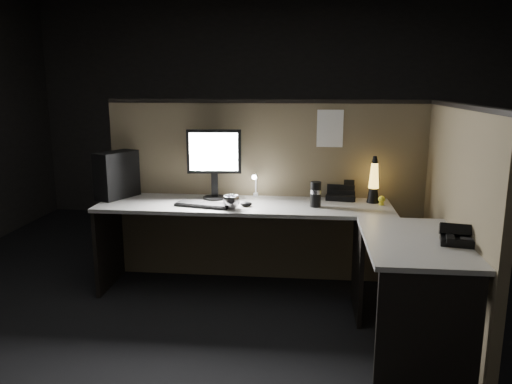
# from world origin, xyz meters

# --- Properties ---
(floor) EXTENTS (6.00, 6.00, 0.00)m
(floor) POSITION_xyz_m (0.00, 0.00, 0.00)
(floor) COLOR black
(floor) RESTS_ON ground
(room_shell) EXTENTS (6.00, 6.00, 6.00)m
(room_shell) POSITION_xyz_m (0.00, 0.00, 1.62)
(room_shell) COLOR silver
(room_shell) RESTS_ON ground
(partition_back) EXTENTS (2.66, 0.06, 1.50)m
(partition_back) POSITION_xyz_m (0.00, 0.93, 0.75)
(partition_back) COLOR brown
(partition_back) RESTS_ON ground
(partition_right) EXTENTS (0.06, 1.66, 1.50)m
(partition_right) POSITION_xyz_m (1.33, 0.10, 0.75)
(partition_right) COLOR brown
(partition_right) RESTS_ON ground
(desk) EXTENTS (2.60, 1.60, 0.73)m
(desk) POSITION_xyz_m (0.18, 0.25, 0.58)
(desk) COLOR #A6A39C
(desk) RESTS_ON ground
(pc_tower) EXTENTS (0.30, 0.40, 0.38)m
(pc_tower) POSITION_xyz_m (-1.22, 0.71, 0.92)
(pc_tower) COLOR black
(pc_tower) RESTS_ON desk
(monitor) EXTENTS (0.44, 0.19, 0.57)m
(monitor) POSITION_xyz_m (-0.41, 0.76, 1.07)
(monitor) COLOR black
(monitor) RESTS_ON desk
(keyboard) EXTENTS (0.45, 0.23, 0.02)m
(keyboard) POSITION_xyz_m (-0.45, 0.49, 0.74)
(keyboard) COLOR black
(keyboard) RESTS_ON desk
(mouse) EXTENTS (0.10, 0.08, 0.04)m
(mouse) POSITION_xyz_m (-0.12, 0.52, 0.75)
(mouse) COLOR black
(mouse) RESTS_ON desk
(clip_lamp) EXTENTS (0.04, 0.16, 0.20)m
(clip_lamp) POSITION_xyz_m (-0.09, 0.82, 0.85)
(clip_lamp) COLOR white
(clip_lamp) RESTS_ON desk
(organizer) EXTENTS (0.25, 0.23, 0.17)m
(organizer) POSITION_xyz_m (0.62, 0.85, 0.77)
(organizer) COLOR black
(organizer) RESTS_ON desk
(lava_lamp) EXTENTS (0.10, 0.10, 0.37)m
(lava_lamp) POSITION_xyz_m (0.86, 0.75, 0.88)
(lava_lamp) COLOR black
(lava_lamp) RESTS_ON desk
(travel_mug) EXTENTS (0.09, 0.09, 0.20)m
(travel_mug) POSITION_xyz_m (0.41, 0.56, 0.83)
(travel_mug) COLOR black
(travel_mug) RESTS_ON desk
(steel_mug) EXTENTS (0.13, 0.13, 0.10)m
(steel_mug) POSITION_xyz_m (-0.23, 0.44, 0.78)
(steel_mug) COLOR #B4B3BB
(steel_mug) RESTS_ON desk
(figurine) EXTENTS (0.05, 0.05, 0.05)m
(figurine) POSITION_xyz_m (0.92, 0.67, 0.78)
(figurine) COLOR yellow
(figurine) RESTS_ON desk
(pinned_paper) EXTENTS (0.21, 0.00, 0.30)m
(pinned_paper) POSITION_xyz_m (0.51, 0.90, 1.30)
(pinned_paper) COLOR white
(pinned_paper) RESTS_ON partition_back
(desk_phone) EXTENTS (0.24, 0.24, 0.12)m
(desk_phone) POSITION_xyz_m (1.24, -0.25, 0.78)
(desk_phone) COLOR black
(desk_phone) RESTS_ON desk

